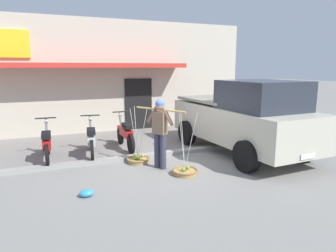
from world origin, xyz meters
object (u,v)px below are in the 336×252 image
object	(u,v)px
motorcycle_third_in_row	(125,134)
motorcycle_nearest_shop	(47,144)
fruit_vendor	(160,129)
motorcycle_second_in_row	(91,140)
parked_truck	(244,118)
fruit_basket_right_side	(138,159)
fruit_basket_left_side	(185,171)
plastic_litter_bag	(87,193)

from	to	relation	value
motorcycle_third_in_row	motorcycle_nearest_shop	bearing A→B (deg)	-170.49
fruit_vendor	motorcycle_second_in_row	xyz separation A→B (m)	(-1.37, 1.73, -0.52)
parked_truck	motorcycle_third_in_row	bearing A→B (deg)	149.03
motorcycle_second_in_row	fruit_basket_right_side	bearing A→B (deg)	-47.10
fruit_basket_left_side	motorcycle_nearest_shop	world-z (taller)	fruit_basket_left_side
fruit_basket_right_side	parked_truck	xyz separation A→B (m)	(3.04, -0.33, 0.95)
motorcycle_second_in_row	parked_truck	distance (m)	4.33
fruit_basket_right_side	fruit_basket_left_side	bearing A→B (deg)	-60.55
fruit_basket_left_side	motorcycle_third_in_row	xyz separation A→B (m)	(-0.66, 2.74, 0.38)
fruit_basket_left_side	motorcycle_third_in_row	bearing A→B (deg)	103.55
fruit_basket_left_side	parked_truck	bearing A→B (deg)	22.42
fruit_vendor	fruit_basket_right_side	size ratio (longest dim) A/B	1.17
motorcycle_second_in_row	plastic_litter_bag	world-z (taller)	motorcycle_second_in_row
motorcycle_second_in_row	motorcycle_third_in_row	distance (m)	1.14
plastic_litter_bag	parked_truck	bearing A→B (deg)	16.12
motorcycle_nearest_shop	motorcycle_second_in_row	world-z (taller)	same
fruit_vendor	motorcycle_nearest_shop	distance (m)	3.10
fruit_basket_left_side	fruit_basket_right_side	distance (m)	1.48
fruit_basket_left_side	plastic_litter_bag	xyz separation A→B (m)	(-2.28, -0.37, -0.01)
fruit_basket_right_side	motorcycle_nearest_shop	bearing A→B (deg)	153.30
plastic_litter_bag	motorcycle_nearest_shop	bearing A→B (deg)	102.42
fruit_vendor	fruit_basket_left_side	world-z (taller)	fruit_vendor
fruit_vendor	motorcycle_third_in_row	xyz separation A→B (m)	(-0.30, 2.10, -0.52)
fruit_vendor	motorcycle_second_in_row	bearing A→B (deg)	128.41
motorcycle_second_in_row	parked_truck	size ratio (longest dim) A/B	0.38
motorcycle_second_in_row	motorcycle_third_in_row	xyz separation A→B (m)	(1.07, 0.37, 0.00)
motorcycle_nearest_shop	motorcycle_third_in_row	world-z (taller)	same
fruit_basket_right_side	motorcycle_nearest_shop	size ratio (longest dim) A/B	0.80
fruit_vendor	fruit_basket_right_side	xyz separation A→B (m)	(-0.36, 0.64, -0.90)
parked_truck	fruit_basket_left_side	bearing A→B (deg)	-157.58
motorcycle_nearest_shop	fruit_basket_left_side	bearing A→B (deg)	-39.45
motorcycle_third_in_row	plastic_litter_bag	bearing A→B (deg)	-117.43
fruit_basket_right_side	plastic_litter_bag	world-z (taller)	fruit_basket_right_side
fruit_basket_left_side	motorcycle_second_in_row	xyz separation A→B (m)	(-1.73, 2.37, 0.38)
fruit_basket_left_side	plastic_litter_bag	distance (m)	2.31
motorcycle_second_in_row	motorcycle_nearest_shop	bearing A→B (deg)	-179.93
motorcycle_nearest_shop	parked_truck	size ratio (longest dim) A/B	0.38
motorcycle_nearest_shop	plastic_litter_bag	size ratio (longest dim) A/B	6.51
motorcycle_nearest_shop	motorcycle_third_in_row	distance (m)	2.25
fruit_vendor	parked_truck	distance (m)	2.70
fruit_basket_left_side	plastic_litter_bag	world-z (taller)	fruit_basket_left_side
motorcycle_second_in_row	plastic_litter_bag	size ratio (longest dim) A/B	6.48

